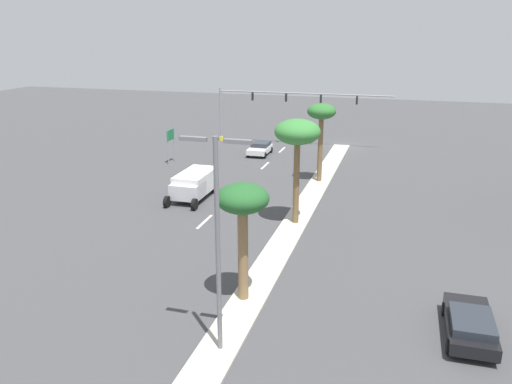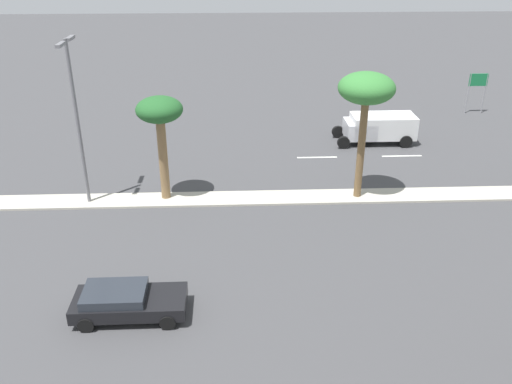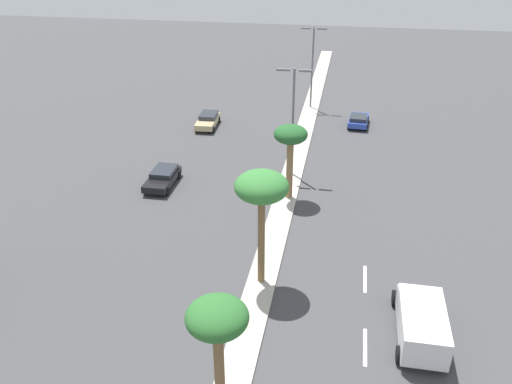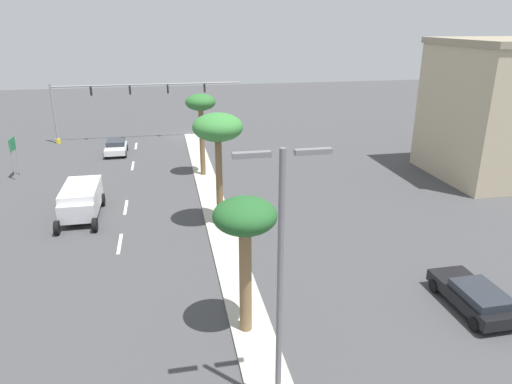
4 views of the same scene
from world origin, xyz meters
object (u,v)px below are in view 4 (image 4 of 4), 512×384
at_px(palm_tree_inboard, 218,130).
at_px(sedan_black_trailing, 474,296).
at_px(box_truck, 81,201).
at_px(street_lamp_rear, 280,266).
at_px(traffic_signal_gantry, 112,100).
at_px(directional_road_sign, 13,149).
at_px(sedan_white_right, 116,147).
at_px(palm_tree_right, 201,107).
at_px(palm_tree_outboard, 245,224).

height_order(palm_tree_inboard, sedan_black_trailing, palm_tree_inboard).
bearing_deg(sedan_black_trailing, box_truck, -37.60).
bearing_deg(street_lamp_rear, traffic_signal_gantry, -78.05).
height_order(directional_road_sign, sedan_white_right, directional_road_sign).
distance_m(palm_tree_right, palm_tree_inboard, 10.85).
bearing_deg(sedan_black_trailing, palm_tree_right, -64.95).
bearing_deg(sedan_black_trailing, palm_tree_outboard, -2.37).
relative_size(sedan_white_right, sedan_black_trailing, 0.86).
bearing_deg(sedan_black_trailing, directional_road_sign, -43.84).
distance_m(directional_road_sign, sedan_black_trailing, 36.46).
bearing_deg(sedan_black_trailing, street_lamp_rear, 20.93).
relative_size(directional_road_sign, sedan_white_right, 0.87).
bearing_deg(box_truck, palm_tree_outboard, 121.16).
xyz_separation_m(palm_tree_outboard, sedan_white_right, (7.82, -30.80, -4.39)).
distance_m(traffic_signal_gantry, sedan_black_trailing, 41.75).
height_order(directional_road_sign, palm_tree_right, palm_tree_right).
xyz_separation_m(directional_road_sign, palm_tree_right, (-15.73, 2.67, 3.49)).
bearing_deg(sedan_white_right, box_truck, 86.46).
bearing_deg(box_truck, traffic_signal_gantry, -91.32).
bearing_deg(palm_tree_right, street_lamp_rear, 90.41).
xyz_separation_m(palm_tree_right, box_truck, (8.98, 7.52, -4.80)).
distance_m(palm_tree_inboard, palm_tree_outboard, 11.34).
height_order(traffic_signal_gantry, palm_tree_outboard, traffic_signal_gantry).
relative_size(palm_tree_right, sedan_white_right, 1.75).
xyz_separation_m(palm_tree_inboard, box_truck, (9.12, -3.33, -5.20)).
xyz_separation_m(palm_tree_outboard, street_lamp_rear, (-0.35, 4.40, 0.46)).
xyz_separation_m(directional_road_sign, box_truck, (-6.75, 10.19, -1.32)).
height_order(palm_tree_inboard, palm_tree_outboard, palm_tree_inboard).
relative_size(palm_tree_right, street_lamp_rear, 0.75).
bearing_deg(palm_tree_outboard, sedan_white_right, -75.76).
height_order(traffic_signal_gantry, box_truck, traffic_signal_gantry).
height_order(palm_tree_right, palm_tree_outboard, palm_tree_right).
bearing_deg(directional_road_sign, palm_tree_outboard, 122.14).
bearing_deg(palm_tree_outboard, street_lamp_rear, 94.54).
bearing_deg(sedan_white_right, sedan_black_trailing, 120.65).
relative_size(palm_tree_right, palm_tree_outboard, 1.15).
height_order(directional_road_sign, palm_tree_inboard, palm_tree_inboard).
height_order(sedan_white_right, sedan_black_trailing, sedan_white_right).
distance_m(palm_tree_inboard, sedan_black_trailing, 16.65).
distance_m(sedan_white_right, sedan_black_trailing, 36.32).
bearing_deg(palm_tree_outboard, palm_tree_inboard, -91.52).
xyz_separation_m(directional_road_sign, palm_tree_inboard, (-15.86, 13.52, 3.88)).
bearing_deg(traffic_signal_gantry, palm_tree_right, 120.43).
distance_m(palm_tree_right, sedan_black_trailing, 25.44).
xyz_separation_m(palm_tree_right, palm_tree_outboard, (0.16, 22.10, -0.89)).
relative_size(directional_road_sign, box_truck, 0.59).
xyz_separation_m(traffic_signal_gantry, palm_tree_right, (-8.48, 14.43, 1.48)).
bearing_deg(palm_tree_outboard, directional_road_sign, -57.86).
bearing_deg(traffic_signal_gantry, sedan_white_right, 94.99).
xyz_separation_m(palm_tree_right, palm_tree_inboard, (-0.14, 10.84, 0.39)).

